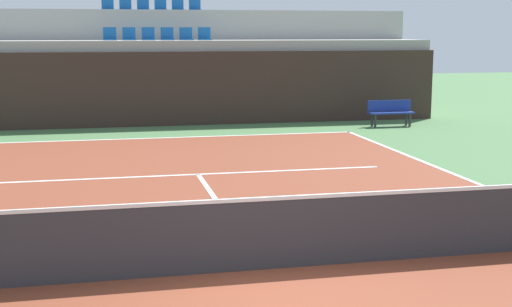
# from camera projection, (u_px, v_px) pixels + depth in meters

# --- Properties ---
(ground_plane) EXTENTS (80.00, 80.00, 0.00)m
(ground_plane) POSITION_uv_depth(u_px,v_px,m) (265.00, 270.00, 9.34)
(ground_plane) COLOR #477042
(court_surface) EXTENTS (11.00, 24.00, 0.01)m
(court_surface) POSITION_uv_depth(u_px,v_px,m) (265.00, 270.00, 9.34)
(court_surface) COLOR brown
(court_surface) RESTS_ON ground_plane
(baseline_far) EXTENTS (11.00, 0.10, 0.00)m
(baseline_far) POSITION_uv_depth(u_px,v_px,m) (172.00, 138.00, 20.84)
(baseline_far) COLOR white
(baseline_far) RESTS_ON court_surface
(service_line_far) EXTENTS (8.26, 0.10, 0.00)m
(service_line_far) POSITION_uv_depth(u_px,v_px,m) (198.00, 174.00, 15.49)
(service_line_far) COLOR white
(service_line_far) RESTS_ON court_surface
(centre_service_line) EXTENTS (0.10, 6.40, 0.00)m
(centre_service_line) POSITION_uv_depth(u_px,v_px,m) (223.00, 210.00, 12.41)
(centre_service_line) COLOR white
(centre_service_line) RESTS_ON court_surface
(back_wall) EXTENTS (18.98, 0.30, 2.42)m
(back_wall) POSITION_uv_depth(u_px,v_px,m) (163.00, 89.00, 23.37)
(back_wall) COLOR #33231E
(back_wall) RESTS_ON ground_plane
(stands_tier_lower) EXTENTS (18.98, 2.40, 2.77)m
(stands_tier_lower) POSITION_uv_depth(u_px,v_px,m) (159.00, 81.00, 24.64)
(stands_tier_lower) COLOR #9E9E99
(stands_tier_lower) RESTS_ON ground_plane
(stands_tier_upper) EXTENTS (18.98, 2.40, 3.84)m
(stands_tier_upper) POSITION_uv_depth(u_px,v_px,m) (154.00, 62.00, 26.86)
(stands_tier_upper) COLOR #9E9E99
(stands_tier_upper) RESTS_ON ground_plane
(seating_row_lower) EXTENTS (3.68, 0.44, 0.44)m
(seating_row_lower) POSITION_uv_depth(u_px,v_px,m) (158.00, 37.00, 24.48)
(seating_row_lower) COLOR #145193
(seating_row_lower) RESTS_ON stands_tier_lower
(seating_row_upper) EXTENTS (3.68, 0.44, 0.44)m
(seating_row_upper) POSITION_uv_depth(u_px,v_px,m) (152.00, 7.00, 26.60)
(seating_row_upper) COLOR #145193
(seating_row_upper) RESTS_ON stands_tier_upper
(tennis_net) EXTENTS (11.08, 0.08, 1.07)m
(tennis_net) POSITION_uv_depth(u_px,v_px,m) (265.00, 232.00, 9.25)
(tennis_net) COLOR black
(tennis_net) RESTS_ON court_surface
(player_bench) EXTENTS (1.50, 0.40, 0.85)m
(player_bench) POSITION_uv_depth(u_px,v_px,m) (390.00, 111.00, 23.31)
(player_bench) COLOR navy
(player_bench) RESTS_ON ground_plane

